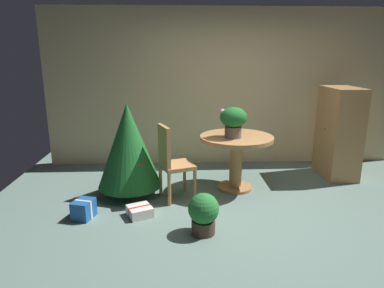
% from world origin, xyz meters
% --- Properties ---
extents(ground_plane, '(6.60, 6.60, 0.00)m').
position_xyz_m(ground_plane, '(0.00, 0.00, 0.00)').
color(ground_plane, slate).
extents(back_wall_panel, '(6.00, 0.10, 2.60)m').
position_xyz_m(back_wall_panel, '(0.00, 2.20, 1.30)').
color(back_wall_panel, beige).
rests_on(back_wall_panel, ground_plane).
extents(round_dining_table, '(1.01, 1.01, 0.77)m').
position_xyz_m(round_dining_table, '(-0.01, 0.94, 0.57)').
color(round_dining_table, '#B27F4C').
rests_on(round_dining_table, ground_plane).
extents(flower_vase, '(0.36, 0.36, 0.41)m').
position_xyz_m(flower_vase, '(-0.08, 0.86, 1.01)').
color(flower_vase, '#665B51').
rests_on(flower_vase, round_dining_table).
extents(wooden_chair_left, '(0.51, 0.52, 1.00)m').
position_xyz_m(wooden_chair_left, '(-0.91, 0.61, 0.54)').
color(wooden_chair_left, '#B27F4C').
rests_on(wooden_chair_left, ground_plane).
extents(holiday_tree, '(0.85, 0.85, 1.25)m').
position_xyz_m(holiday_tree, '(-1.47, 0.78, 0.69)').
color(holiday_tree, brown).
rests_on(holiday_tree, ground_plane).
extents(gift_box_blue, '(0.26, 0.30, 0.22)m').
position_xyz_m(gift_box_blue, '(-1.93, 0.11, 0.11)').
color(gift_box_blue, '#1E569E').
rests_on(gift_box_blue, ground_plane).
extents(gift_box_cream, '(0.35, 0.35, 0.12)m').
position_xyz_m(gift_box_cream, '(-1.28, 0.13, 0.06)').
color(gift_box_cream, silver).
rests_on(gift_box_cream, ground_plane).
extents(wooden_cabinet, '(0.47, 0.75, 1.38)m').
position_xyz_m(wooden_cabinet, '(1.65, 1.40, 0.69)').
color(wooden_cabinet, '#B27F4C').
rests_on(wooden_cabinet, ground_plane).
extents(potted_plant, '(0.33, 0.33, 0.45)m').
position_xyz_m(potted_plant, '(-0.56, -0.31, 0.24)').
color(potted_plant, '#4C382D').
rests_on(potted_plant, ground_plane).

